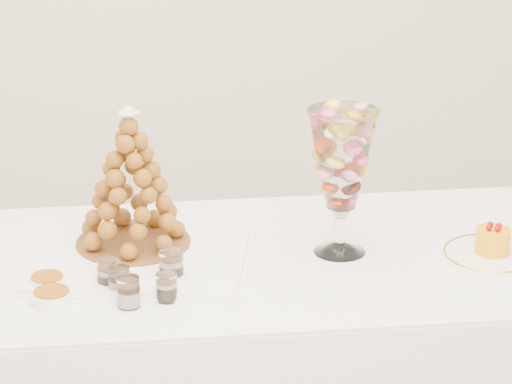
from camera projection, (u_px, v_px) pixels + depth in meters
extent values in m
cube|color=white|center=(275.00, 259.00, 3.00)|extent=(2.01, 0.86, 0.01)
cube|color=white|center=(132.00, 258.00, 2.96)|extent=(0.63, 0.53, 0.02)
cylinder|color=white|center=(340.00, 248.00, 3.02)|extent=(0.13, 0.13, 0.02)
cylinder|color=white|center=(340.00, 227.00, 3.00)|extent=(0.03, 0.03, 0.09)
sphere|color=white|center=(341.00, 211.00, 2.98)|extent=(0.04, 0.04, 0.04)
cylinder|color=white|center=(491.00, 255.00, 2.99)|extent=(0.24, 0.24, 0.01)
cylinder|color=white|center=(108.00, 275.00, 2.81)|extent=(0.07, 0.07, 0.07)
cylinder|color=white|center=(119.00, 281.00, 2.79)|extent=(0.06, 0.06, 0.07)
cylinder|color=white|center=(171.00, 266.00, 2.85)|extent=(0.07, 0.07, 0.08)
cylinder|color=white|center=(129.00, 292.00, 2.73)|extent=(0.07, 0.07, 0.07)
cylinder|color=white|center=(167.00, 287.00, 2.76)|extent=(0.06, 0.06, 0.07)
cylinder|color=white|center=(47.00, 282.00, 2.83)|extent=(0.08, 0.08, 0.03)
cylinder|color=white|center=(52.00, 298.00, 2.75)|extent=(0.09, 0.09, 0.03)
cylinder|color=brown|center=(133.00, 242.00, 3.02)|extent=(0.29, 0.29, 0.01)
cone|color=brown|center=(131.00, 177.00, 2.96)|extent=(0.24, 0.24, 0.34)
sphere|color=white|center=(128.00, 113.00, 2.90)|extent=(0.03, 0.03, 0.03)
cylinder|color=orange|center=(493.00, 241.00, 2.98)|extent=(0.09, 0.09, 0.06)
sphere|color=#8E0605|center=(499.00, 226.00, 2.97)|extent=(0.02, 0.02, 0.02)
sphere|color=#8E0605|center=(490.00, 224.00, 2.98)|extent=(0.02, 0.02, 0.02)
sphere|color=#8E0605|center=(489.00, 228.00, 2.96)|extent=(0.02, 0.02, 0.02)
sphere|color=#8E0605|center=(498.00, 229.00, 2.95)|extent=(0.02, 0.02, 0.02)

